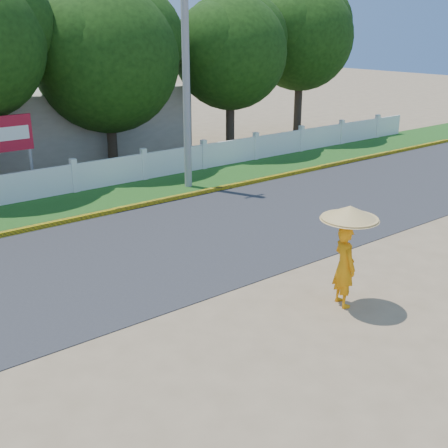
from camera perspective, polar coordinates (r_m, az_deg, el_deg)
name	(u,v)px	position (r m, az deg, el deg)	size (l,w,h in m)	color
ground	(277,300)	(13.11, 5.41, -7.68)	(120.00, 120.00, 0.00)	#9E8460
road	(171,243)	(16.37, -5.37, -1.95)	(60.00, 7.00, 0.02)	#38383A
grass_verge	(92,201)	(20.76, -13.22, 2.30)	(60.00, 3.50, 0.03)	#2D601E
curb	(114,211)	(19.27, -11.08, 1.32)	(40.00, 0.18, 0.16)	yellow
fence	(74,178)	(21.91, -14.95, 4.50)	(40.00, 0.10, 1.10)	silver
building_near	(73,120)	(28.99, -15.08, 10.16)	(10.00, 6.00, 3.20)	#B7AD99
utility_pole	(186,79)	(21.40, -3.87, 14.50)	(0.28, 0.28, 8.25)	gray
monk_with_parasol	(347,241)	(12.55, 12.38, -1.74)	(1.28, 1.28, 2.34)	orange
tree_row	(23,51)	(23.92, -19.73, 16.22)	(35.78, 7.01, 9.07)	#473828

